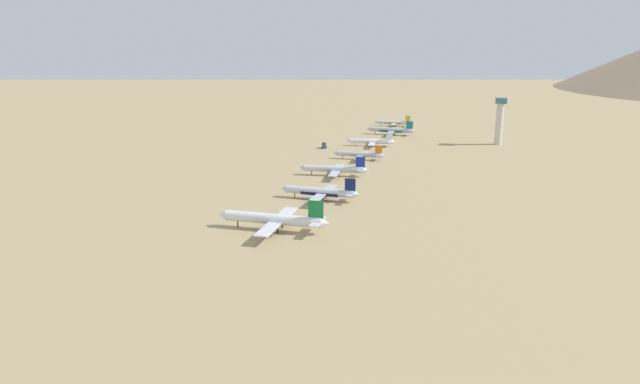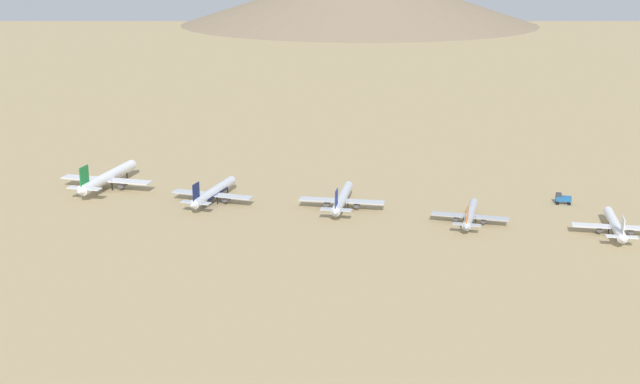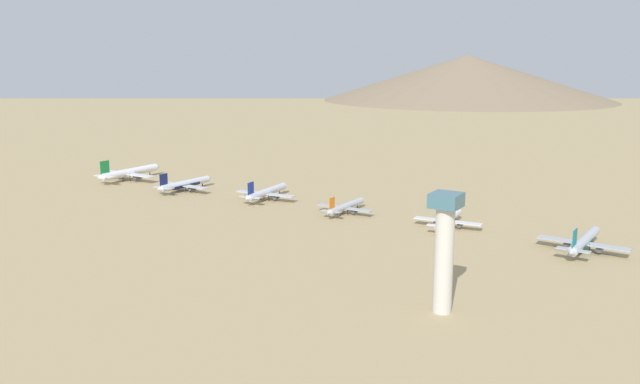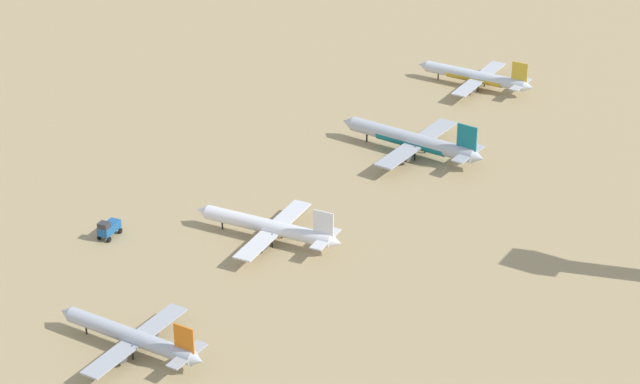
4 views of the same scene
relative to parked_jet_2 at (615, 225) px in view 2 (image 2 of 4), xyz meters
name	(u,v)px [view 2 (image 2 of 4)]	position (x,y,z in m)	size (l,w,h in m)	color
ground_plane	(475,223)	(-0.45, 42.64, -3.12)	(1800.00, 1800.00, 0.00)	tan
parked_jet_2	(615,225)	(0.00, 0.00, 0.00)	(32.14, 26.17, 9.27)	white
parked_jet_3	(470,214)	(-1.06, 44.27, -0.15)	(30.45, 24.65, 8.81)	#B2B7C1
parked_jet_4	(342,199)	(3.06, 87.82, 0.37)	(35.98, 29.30, 10.37)	silver
parked_jet_5	(213,192)	(-1.81, 132.95, 0.35)	(36.15, 29.34, 10.43)	silver
parked_jet_6	(108,177)	(3.56, 177.10, 1.07)	(43.05, 34.87, 12.44)	white
service_truck	(563,198)	(28.13, 15.21, -1.04)	(3.16, 5.41, 3.90)	#1E5999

